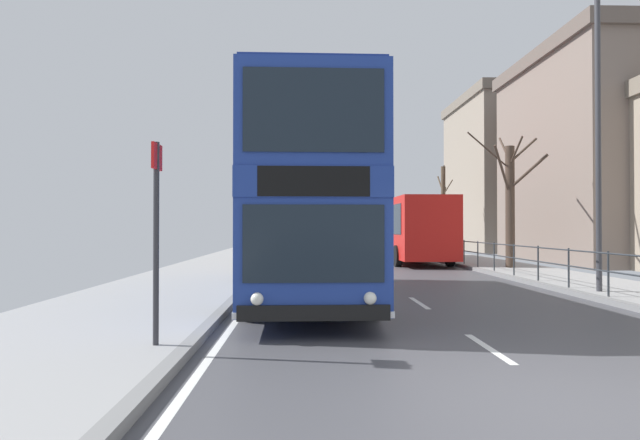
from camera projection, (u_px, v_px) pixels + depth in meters
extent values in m
cube|color=#47474C|center=(577.00, 409.00, 5.43)|extent=(8.40, 140.00, 0.06)
cube|color=silver|center=(488.00, 348.00, 8.03)|extent=(0.12, 2.00, 0.00)
cube|color=silver|center=(419.00, 303.00, 12.82)|extent=(0.12, 2.00, 0.00)
cube|color=silver|center=(388.00, 282.00, 17.62)|extent=(0.12, 2.00, 0.00)
cube|color=silver|center=(369.00, 271.00, 22.42)|extent=(0.12, 2.00, 0.00)
cube|color=silver|center=(358.00, 263.00, 27.21)|extent=(0.12, 2.00, 0.00)
cube|color=silver|center=(350.00, 258.00, 32.01)|extent=(0.12, 2.00, 0.00)
cube|color=silver|center=(344.00, 254.00, 36.81)|extent=(0.12, 2.00, 0.00)
cube|color=silver|center=(339.00, 251.00, 41.61)|extent=(0.12, 2.00, 0.00)
cube|color=silver|center=(335.00, 248.00, 46.40)|extent=(0.12, 2.00, 0.00)
cube|color=silver|center=(332.00, 246.00, 51.20)|extent=(0.12, 2.00, 0.00)
cube|color=silver|center=(330.00, 245.00, 56.00)|extent=(0.12, 2.00, 0.00)
cube|color=silver|center=(173.00, 409.00, 5.31)|extent=(0.12, 133.00, 0.00)
cube|color=gray|center=(136.00, 403.00, 5.30)|extent=(0.20, 140.00, 0.14)
cube|color=navy|center=(306.00, 247.00, 13.67)|extent=(2.64, 10.51, 1.87)
cube|color=navy|center=(306.00, 199.00, 13.69)|extent=(2.66, 10.57, 0.49)
cube|color=navy|center=(306.00, 155.00, 13.70)|extent=(2.64, 10.51, 1.70)
cube|color=navy|center=(306.00, 119.00, 13.71)|extent=(2.56, 10.20, 0.08)
cube|color=#19232D|center=(314.00, 244.00, 8.43)|extent=(2.17, 0.07, 1.19)
cube|color=black|center=(314.00, 181.00, 8.44)|extent=(1.72, 0.06, 0.47)
cube|color=#19232D|center=(314.00, 110.00, 8.46)|extent=(2.17, 0.07, 1.30)
cube|color=black|center=(314.00, 313.00, 8.41)|extent=(2.34, 0.12, 0.24)
cube|color=silver|center=(306.00, 282.00, 13.66)|extent=(2.67, 10.57, 0.10)
cube|color=#19232D|center=(355.00, 236.00, 13.99)|extent=(0.16, 8.17, 0.97)
cube|color=#19232D|center=(356.00, 152.00, 13.76)|extent=(0.18, 9.42, 1.02)
cube|color=#19232D|center=(256.00, 236.00, 13.88)|extent=(0.16, 8.17, 0.97)
cube|color=#19232D|center=(256.00, 151.00, 13.64)|extent=(0.18, 9.42, 1.02)
sphere|color=white|center=(370.00, 298.00, 8.44)|extent=(0.20, 0.20, 0.20)
sphere|color=white|center=(257.00, 299.00, 8.36)|extent=(0.20, 0.20, 0.20)
cube|color=#19232D|center=(381.00, 261.00, 9.85)|extent=(0.04, 0.90, 1.61)
cylinder|color=black|center=(371.00, 291.00, 10.68)|extent=(0.32, 1.04, 1.04)
cylinder|color=black|center=(248.00, 292.00, 10.57)|extent=(0.32, 1.04, 1.04)
cylinder|color=black|center=(342.00, 267.00, 17.05)|extent=(0.32, 1.04, 1.04)
cylinder|color=black|center=(265.00, 268.00, 16.93)|extent=(0.32, 1.04, 1.04)
cube|color=red|center=(409.00, 228.00, 27.96)|extent=(2.65, 9.95, 2.83)
cube|color=#19232D|center=(385.00, 220.00, 27.91)|extent=(0.17, 8.42, 1.36)
cube|color=#19232D|center=(433.00, 220.00, 28.03)|extent=(0.17, 8.42, 1.36)
cube|color=#19232D|center=(392.00, 223.00, 32.93)|extent=(2.12, 0.07, 1.70)
cylinder|color=black|center=(377.00, 250.00, 30.84)|extent=(0.30, 0.96, 0.96)
cylinder|color=black|center=(419.00, 250.00, 30.95)|extent=(0.30, 0.96, 0.96)
cylinder|color=black|center=(398.00, 256.00, 24.74)|extent=(0.30, 0.96, 0.96)
cylinder|color=black|center=(450.00, 256.00, 24.85)|extent=(0.30, 0.96, 0.96)
cylinder|color=#2D3338|center=(608.00, 274.00, 12.92)|extent=(0.05, 0.05, 1.06)
cylinder|color=#2D3338|center=(569.00, 268.00, 14.85)|extent=(0.05, 0.05, 1.06)
cylinder|color=#2D3338|center=(538.00, 263.00, 16.78)|extent=(0.05, 0.05, 1.06)
cylinder|color=#2D3338|center=(514.00, 260.00, 18.71)|extent=(0.05, 0.05, 1.06)
cylinder|color=#2D3338|center=(494.00, 257.00, 20.64)|extent=(0.05, 0.05, 1.06)
cylinder|color=#2D3338|center=(478.00, 254.00, 22.57)|extent=(0.05, 0.05, 1.06)
cylinder|color=#2D3338|center=(464.00, 252.00, 24.50)|extent=(0.05, 0.05, 1.06)
cylinder|color=#2D3338|center=(452.00, 250.00, 26.43)|extent=(0.05, 0.05, 1.06)
cylinder|color=#2D3338|center=(442.00, 249.00, 28.36)|extent=(0.05, 0.05, 1.06)
cylinder|color=#2D3338|center=(433.00, 247.00, 30.29)|extent=(0.05, 0.05, 1.06)
cylinder|color=#2D3338|center=(514.00, 245.00, 18.72)|extent=(0.04, 23.17, 0.04)
cylinder|color=#2D3338|center=(514.00, 258.00, 18.71)|extent=(0.04, 23.17, 0.04)
cylinder|color=#2D2D33|center=(156.00, 243.00, 7.60)|extent=(0.08, 0.08, 2.79)
cube|color=red|center=(157.00, 157.00, 7.63)|extent=(0.04, 0.44, 0.36)
cylinder|color=#38383D|center=(598.00, 142.00, 14.03)|extent=(0.14, 0.14, 7.57)
cylinder|color=#4C3D2D|center=(443.00, 209.00, 36.21)|extent=(0.29, 0.29, 5.63)
cylinder|color=#4C3D2D|center=(444.00, 194.00, 36.65)|extent=(0.50, 0.95, 1.05)
cylinder|color=#4C3D2D|center=(443.00, 186.00, 36.68)|extent=(0.33, 1.02, 1.63)
cylinder|color=#4C3D2D|center=(444.00, 174.00, 35.90)|extent=(0.21, 0.77, 1.11)
cylinder|color=#4C3D2D|center=(448.00, 188.00, 35.71)|extent=(0.41, 1.11, 0.97)
cylinder|color=#4C3D2D|center=(440.00, 185.00, 36.80)|extent=(0.18, 1.21, 1.23)
cylinder|color=#423328|center=(510.00, 207.00, 22.44)|extent=(0.37, 0.37, 4.93)
cylinder|color=#423328|center=(489.00, 151.00, 22.42)|extent=(1.79, 0.10, 1.54)
cylinder|color=#423328|center=(523.00, 150.00, 22.70)|extent=(1.36, 0.53, 1.12)
cylinder|color=#423328|center=(505.00, 149.00, 23.43)|extent=(0.38, 1.98, 1.32)
cylinder|color=#423328|center=(528.00, 172.00, 21.81)|extent=(1.10, 1.44, 1.29)
cylinder|color=#423328|center=(503.00, 171.00, 22.06)|extent=(1.02, 0.89, 1.98)
cylinder|color=#423328|center=(516.00, 151.00, 21.87)|extent=(0.12, 1.25, 1.05)
cube|color=gray|center=(516.00, 178.00, 41.96)|extent=(8.38, 10.51, 10.99)
cube|color=#6D6357|center=(516.00, 102.00, 42.04)|extent=(8.72, 10.93, 0.70)
cube|color=slate|center=(629.00, 163.00, 28.25)|extent=(9.70, 11.13, 10.08)
cube|color=#5F534B|center=(628.00, 59.00, 28.32)|extent=(10.09, 11.58, 0.70)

